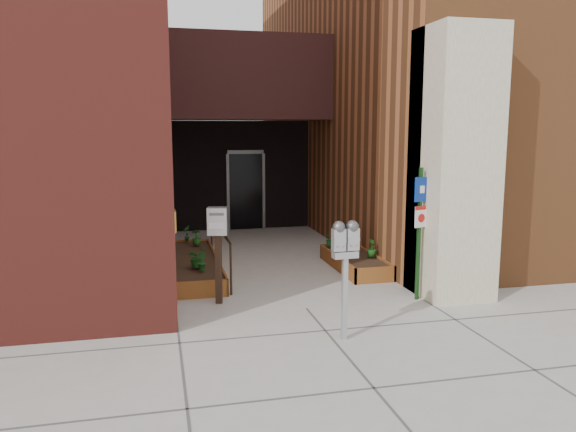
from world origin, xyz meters
TOP-DOWN VIEW (x-y plane):
  - ground at (0.00, 0.00)m, footprint 80.00×80.00m
  - architecture at (-0.18, 6.89)m, footprint 20.00×14.60m
  - planter_left at (-1.55, 2.70)m, footprint 0.90×3.60m
  - planter_right at (1.60, 2.20)m, footprint 0.80×2.20m
  - handrail at (-1.05, 2.65)m, footprint 0.04×3.34m
  - parking_meter at (0.15, -1.36)m, footprint 0.36×0.18m
  - sign_post at (1.90, 0.05)m, footprint 0.29×0.11m
  - payment_dropbox at (-1.30, 0.60)m, footprint 0.35×0.29m
  - shrub_left_a at (-1.56, 1.89)m, footprint 0.46×0.46m
  - shrub_left_b at (-1.50, 1.61)m, footprint 0.21×0.21m
  - shrub_left_c at (-1.42, 3.86)m, footprint 0.21×0.21m
  - shrub_left_d at (-1.60, 4.30)m, footprint 0.24×0.24m
  - shrub_right_a at (1.85, 1.95)m, footprint 0.28×0.28m
  - shrub_right_b at (1.35, 2.34)m, footprint 0.22×0.22m
  - shrub_right_c at (1.36, 3.10)m, footprint 0.30×0.30m

SIDE VIEW (x-z plane):
  - ground at x=0.00m, z-range 0.00..0.00m
  - planter_left at x=-1.55m, z-range -0.02..0.28m
  - planter_right at x=1.60m, z-range -0.02..0.28m
  - shrub_right_c at x=1.36m, z-range 0.30..0.59m
  - shrub_right_b at x=1.35m, z-range 0.30..0.62m
  - shrub_left_b at x=-1.50m, z-range 0.30..0.62m
  - shrub_left_c at x=-1.42m, z-range 0.30..0.64m
  - shrub_right_a at x=1.85m, z-range 0.30..0.65m
  - shrub_left_d at x=-1.60m, z-range 0.30..0.66m
  - shrub_left_a at x=-1.56m, z-range 0.30..0.66m
  - handrail at x=-1.05m, z-range 0.30..1.20m
  - payment_dropbox at x=-1.30m, z-range 0.34..1.90m
  - parking_meter at x=0.15m, z-range 0.44..2.05m
  - sign_post at x=1.90m, z-range 0.25..2.42m
  - architecture at x=-0.18m, z-range -0.02..9.98m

